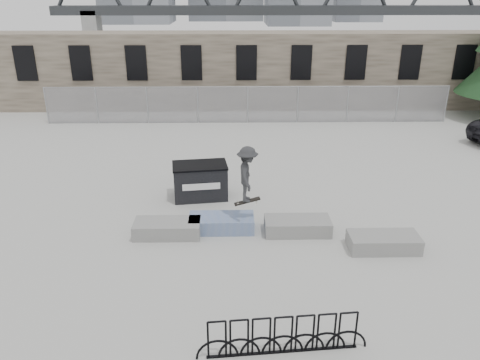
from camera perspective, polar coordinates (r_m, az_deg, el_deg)
name	(u,v)px	position (r m, az deg, el deg)	size (l,w,h in m)	color
ground	(261,231)	(14.59, 2.54, -6.25)	(120.00, 120.00, 0.00)	#A4A4A0
stone_wall	(246,70)	(29.40, 0.71, 13.22)	(36.00, 2.58, 4.50)	brown
chainlink_fence	(248,104)	(25.97, 0.94, 9.22)	(22.06, 0.06, 2.02)	gray
planter_far_left	(167,228)	(14.42, -8.86, -5.78)	(2.00, 0.90, 0.46)	gray
planter_center_left	(221,222)	(14.56, -2.27, -5.19)	(2.00, 0.90, 0.46)	#375BA6
planter_center_right	(298,225)	(14.49, 7.02, -5.51)	(2.00, 0.90, 0.46)	gray
planter_offset	(384,242)	(14.14, 17.11, -7.19)	(2.00, 0.90, 0.46)	gray
dumpster	(200,181)	(16.65, -4.87, -0.10)	(2.04, 1.39, 1.25)	black
bike_rack	(283,336)	(10.08, 5.28, -18.36)	(3.58, 0.35, 0.90)	black
truss_bridge	(311,9)	(68.69, 8.61, 19.91)	(70.00, 3.00, 9.80)	#2D3033
skateboarder	(247,174)	(13.78, 0.90, 0.68)	(0.81, 1.11, 1.83)	#2B2B2E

